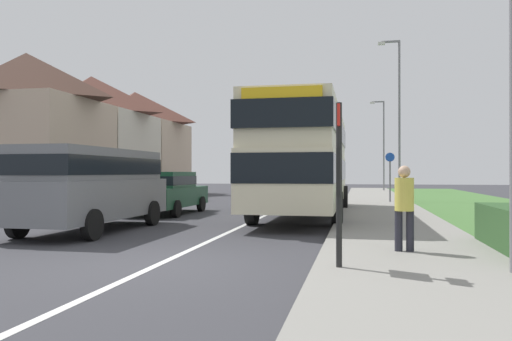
{
  "coord_description": "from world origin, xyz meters",
  "views": [
    {
      "loc": [
        3.29,
        -7.95,
        1.54
      ],
      "look_at": [
        0.58,
        5.32,
        1.6
      ],
      "focal_mm": 35.29,
      "sensor_mm": 36.0,
      "label": 1
    }
  ],
  "objects_px": {
    "parked_car_dark_green": "(167,191)",
    "street_lamp_near": "(505,10)",
    "pedestrian_at_stop": "(404,204)",
    "street_lamp_far": "(382,140)",
    "bus_stop_sign": "(339,173)",
    "parked_van_grey": "(92,182)",
    "cycle_route_sign": "(390,175)",
    "double_decker_bus": "(305,156)",
    "street_lamp_mid": "(397,111)"
  },
  "relations": [
    {
      "from": "parked_car_dark_green",
      "to": "street_lamp_near",
      "type": "relative_size",
      "value": 0.68
    },
    {
      "from": "parked_car_dark_green",
      "to": "street_lamp_far",
      "type": "relative_size",
      "value": 0.62
    },
    {
      "from": "double_decker_bus",
      "to": "bus_stop_sign",
      "type": "relative_size",
      "value": 4.28
    },
    {
      "from": "parked_car_dark_green",
      "to": "bus_stop_sign",
      "type": "distance_m",
      "value": 12.03
    },
    {
      "from": "double_decker_bus",
      "to": "parked_van_grey",
      "type": "xyz_separation_m",
      "value": [
        -5.02,
        -5.52,
        -0.85
      ]
    },
    {
      "from": "pedestrian_at_stop",
      "to": "street_lamp_near",
      "type": "distance_m",
      "value": 3.58
    },
    {
      "from": "parked_car_dark_green",
      "to": "parked_van_grey",
      "type": "bearing_deg",
      "value": -88.59
    },
    {
      "from": "pedestrian_at_stop",
      "to": "street_lamp_far",
      "type": "distance_m",
      "value": 32.39
    },
    {
      "from": "street_lamp_far",
      "to": "cycle_route_sign",
      "type": "bearing_deg",
      "value": -91.32
    },
    {
      "from": "bus_stop_sign",
      "to": "street_lamp_near",
      "type": "distance_m",
      "value": 3.3
    },
    {
      "from": "parked_car_dark_green",
      "to": "street_lamp_near",
      "type": "xyz_separation_m",
      "value": [
        9.06,
        -9.9,
        2.99
      ]
    },
    {
      "from": "pedestrian_at_stop",
      "to": "street_lamp_near",
      "type": "bearing_deg",
      "value": -53.74
    },
    {
      "from": "parked_car_dark_green",
      "to": "street_lamp_near",
      "type": "height_order",
      "value": "street_lamp_near"
    },
    {
      "from": "pedestrian_at_stop",
      "to": "bus_stop_sign",
      "type": "bearing_deg",
      "value": -121.91
    },
    {
      "from": "parked_van_grey",
      "to": "cycle_route_sign",
      "type": "height_order",
      "value": "cycle_route_sign"
    },
    {
      "from": "bus_stop_sign",
      "to": "street_lamp_mid",
      "type": "height_order",
      "value": "street_lamp_mid"
    },
    {
      "from": "cycle_route_sign",
      "to": "street_lamp_far",
      "type": "distance_m",
      "value": 16.54
    },
    {
      "from": "pedestrian_at_stop",
      "to": "double_decker_bus",
      "type": "bearing_deg",
      "value": 108.02
    },
    {
      "from": "street_lamp_far",
      "to": "bus_stop_sign",
      "type": "bearing_deg",
      "value": -93.65
    },
    {
      "from": "parked_van_grey",
      "to": "street_lamp_mid",
      "type": "height_order",
      "value": "street_lamp_mid"
    },
    {
      "from": "pedestrian_at_stop",
      "to": "street_lamp_mid",
      "type": "relative_size",
      "value": 0.2
    },
    {
      "from": "parked_car_dark_green",
      "to": "street_lamp_far",
      "type": "height_order",
      "value": "street_lamp_far"
    },
    {
      "from": "pedestrian_at_stop",
      "to": "bus_stop_sign",
      "type": "distance_m",
      "value": 2.15
    },
    {
      "from": "cycle_route_sign",
      "to": "street_lamp_near",
      "type": "xyz_separation_m",
      "value": [
        0.55,
        -17.61,
        2.44
      ]
    },
    {
      "from": "double_decker_bus",
      "to": "cycle_route_sign",
      "type": "height_order",
      "value": "double_decker_bus"
    },
    {
      "from": "double_decker_bus",
      "to": "pedestrian_at_stop",
      "type": "height_order",
      "value": "double_decker_bus"
    },
    {
      "from": "parked_car_dark_green",
      "to": "bus_stop_sign",
      "type": "relative_size",
      "value": 1.74
    },
    {
      "from": "parked_car_dark_green",
      "to": "cycle_route_sign",
      "type": "xyz_separation_m",
      "value": [
        8.51,
        7.71,
        0.56
      ]
    },
    {
      "from": "parked_van_grey",
      "to": "street_lamp_far",
      "type": "relative_size",
      "value": 0.74
    },
    {
      "from": "parked_van_grey",
      "to": "cycle_route_sign",
      "type": "bearing_deg",
      "value": 57.75
    },
    {
      "from": "double_decker_bus",
      "to": "street_lamp_mid",
      "type": "distance_m",
      "value": 10.48
    },
    {
      "from": "parked_van_grey",
      "to": "bus_stop_sign",
      "type": "xyz_separation_m",
      "value": [
        6.58,
        -4.41,
        0.25
      ]
    },
    {
      "from": "parked_van_grey",
      "to": "bus_stop_sign",
      "type": "height_order",
      "value": "bus_stop_sign"
    },
    {
      "from": "parked_van_grey",
      "to": "pedestrian_at_stop",
      "type": "distance_m",
      "value": 8.13
    },
    {
      "from": "street_lamp_near",
      "to": "street_lamp_mid",
      "type": "bearing_deg",
      "value": 90.23
    },
    {
      "from": "cycle_route_sign",
      "to": "bus_stop_sign",
      "type": "bearing_deg",
      "value": -95.78
    },
    {
      "from": "parked_van_grey",
      "to": "bus_stop_sign",
      "type": "relative_size",
      "value": 2.09
    },
    {
      "from": "bus_stop_sign",
      "to": "pedestrian_at_stop",
      "type": "bearing_deg",
      "value": 58.09
    },
    {
      "from": "double_decker_bus",
      "to": "parked_car_dark_green",
      "type": "xyz_separation_m",
      "value": [
        -5.16,
        0.03,
        -1.27
      ]
    },
    {
      "from": "cycle_route_sign",
      "to": "street_lamp_mid",
      "type": "bearing_deg",
      "value": 73.96
    },
    {
      "from": "parked_van_grey",
      "to": "street_lamp_mid",
      "type": "bearing_deg",
      "value": 59.34
    },
    {
      "from": "street_lamp_near",
      "to": "parked_van_grey",
      "type": "bearing_deg",
      "value": 154.04
    },
    {
      "from": "parked_car_dark_green",
      "to": "street_lamp_mid",
      "type": "xyz_separation_m",
      "value": [
        8.98,
        9.37,
        3.9
      ]
    },
    {
      "from": "bus_stop_sign",
      "to": "street_lamp_near",
      "type": "relative_size",
      "value": 0.39
    },
    {
      "from": "cycle_route_sign",
      "to": "street_lamp_mid",
      "type": "height_order",
      "value": "street_lamp_mid"
    },
    {
      "from": "street_lamp_mid",
      "to": "bus_stop_sign",
      "type": "bearing_deg",
      "value": -96.69
    },
    {
      "from": "street_lamp_far",
      "to": "parked_van_grey",
      "type": "bearing_deg",
      "value": -106.47
    },
    {
      "from": "bus_stop_sign",
      "to": "street_lamp_far",
      "type": "relative_size",
      "value": 0.36
    },
    {
      "from": "street_lamp_near",
      "to": "street_lamp_mid",
      "type": "height_order",
      "value": "street_lamp_mid"
    },
    {
      "from": "cycle_route_sign",
      "to": "street_lamp_mid",
      "type": "relative_size",
      "value": 0.3
    }
  ]
}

